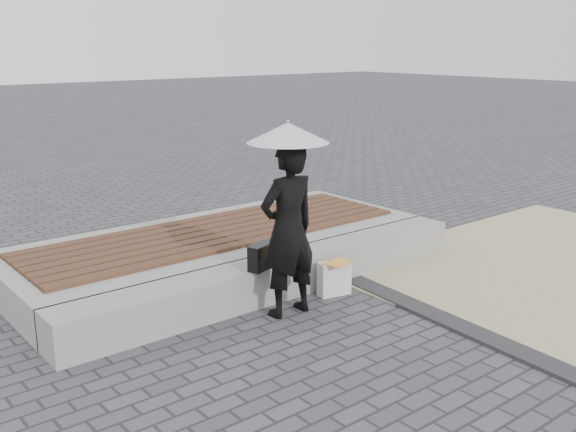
# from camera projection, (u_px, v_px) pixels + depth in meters

# --- Properties ---
(ground) EXTENTS (80.00, 80.00, 0.00)m
(ground) POSITION_uv_depth(u_px,v_px,m) (390.00, 344.00, 5.90)
(ground) COLOR #454549
(ground) RESTS_ON ground
(edging_band) EXTENTS (0.61, 5.20, 0.04)m
(edging_band) POSITION_uv_depth(u_px,v_px,m) (488.00, 339.00, 5.97)
(edging_band) COLOR #2A2B2D
(edging_band) RESTS_ON ground
(seating_ledge) EXTENTS (5.00, 0.45, 0.40)m
(seating_ledge) POSITION_uv_depth(u_px,v_px,m) (279.00, 276.00, 7.05)
(seating_ledge) COLOR gray
(seating_ledge) RESTS_ON ground
(timber_platform) EXTENTS (5.00, 2.00, 0.40)m
(timber_platform) POSITION_uv_depth(u_px,v_px,m) (217.00, 249.00, 7.95)
(timber_platform) COLOR #9B9A96
(timber_platform) RESTS_ON ground
(timber_decking) EXTENTS (4.60, 1.40, 0.04)m
(timber_decking) POSITION_uv_depth(u_px,v_px,m) (217.00, 231.00, 7.89)
(timber_decking) COLOR brown
(timber_decking) RESTS_ON timber_platform
(woman) EXTENTS (0.63, 0.42, 1.73)m
(woman) POSITION_uv_depth(u_px,v_px,m) (288.00, 230.00, 6.36)
(woman) COLOR black
(woman) RESTS_ON ground
(parasol) EXTENTS (0.77, 0.77, 0.99)m
(parasol) POSITION_uv_depth(u_px,v_px,m) (288.00, 133.00, 6.12)
(parasol) COLOR #BCBCC1
(parasol) RESTS_ON ground
(handbag) EXTENTS (0.39, 0.23, 0.26)m
(handbag) POSITION_uv_depth(u_px,v_px,m) (263.00, 256.00, 6.64)
(handbag) COLOR black
(handbag) RESTS_ON seating_ledge
(canvas_tote) EXTENTS (0.37, 0.22, 0.36)m
(canvas_tote) POSITION_uv_depth(u_px,v_px,m) (334.00, 278.00, 7.02)
(canvas_tote) COLOR silver
(canvas_tote) RESTS_ON ground
(magazine) EXTENTS (0.32, 0.26, 0.01)m
(magazine) POSITION_uv_depth(u_px,v_px,m) (338.00, 263.00, 6.93)
(magazine) COLOR red
(magazine) RESTS_ON canvas_tote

